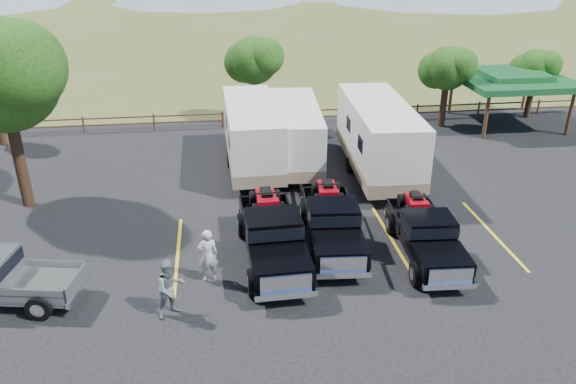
{
  "coord_description": "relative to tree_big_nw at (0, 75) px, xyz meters",
  "views": [
    {
      "loc": [
        -4.3,
        -13.78,
        10.63
      ],
      "look_at": [
        -1.78,
        5.49,
        1.6
      ],
      "focal_mm": 35.0,
      "sensor_mm": 36.0,
      "label": 1
    }
  ],
  "objects": [
    {
      "name": "ground",
      "position": [
        12.55,
        -9.03,
        -5.6
      ],
      "size": [
        320.0,
        320.0,
        0.0
      ],
      "primitive_type": "plane",
      "color": "#4B5323",
      "rests_on": "ground"
    },
    {
      "name": "asphalt_lot",
      "position": [
        12.55,
        -6.03,
        -5.58
      ],
      "size": [
        44.0,
        34.0,
        0.04
      ],
      "primitive_type": "cube",
      "color": "black",
      "rests_on": "ground"
    },
    {
      "name": "stall_lines",
      "position": [
        12.55,
        -5.03,
        -5.55
      ],
      "size": [
        12.12,
        5.5,
        0.01
      ],
      "color": "yellow",
      "rests_on": "asphalt_lot"
    },
    {
      "name": "tree_big_nw",
      "position": [
        0.0,
        0.0,
        0.0
      ],
      "size": [
        5.54,
        5.18,
        7.84
      ],
      "color": "black",
      "rests_on": "ground"
    },
    {
      "name": "tree_ne_a",
      "position": [
        21.52,
        7.99,
        -2.11
      ],
      "size": [
        3.11,
        2.92,
        4.76
      ],
      "color": "black",
      "rests_on": "ground"
    },
    {
      "name": "tree_ne_b",
      "position": [
        27.52,
        8.99,
        -2.47
      ],
      "size": [
        2.77,
        2.59,
        4.27
      ],
      "color": "black",
      "rests_on": "ground"
    },
    {
      "name": "tree_north",
      "position": [
        10.52,
        9.99,
        -1.76
      ],
      "size": [
        3.46,
        3.24,
        5.25
      ],
      "color": "black",
      "rests_on": "ground"
    },
    {
      "name": "rail_fence",
      "position": [
        14.55,
        9.47,
        -4.99
      ],
      "size": [
        36.12,
        0.12,
        1.0
      ],
      "color": "#533823",
      "rests_on": "ground"
    },
    {
      "name": "pavilion",
      "position": [
        25.55,
        7.97,
        -2.81
      ],
      "size": [
        6.2,
        6.2,
        3.22
      ],
      "color": "#533823",
      "rests_on": "ground"
    },
    {
      "name": "rig_left",
      "position": [
        9.93,
        -5.68,
        -4.57
      ],
      "size": [
        2.3,
        6.16,
        2.04
      ],
      "rotation": [
        0.0,
        0.0,
        0.03
      ],
      "color": "black",
      "rests_on": "asphalt_lot"
    },
    {
      "name": "rig_center",
      "position": [
        12.21,
        -4.93,
        -4.62
      ],
      "size": [
        2.38,
        5.92,
        1.94
      ],
      "rotation": [
        0.0,
        0.0,
        -0.07
      ],
      "color": "black",
      "rests_on": "asphalt_lot"
    },
    {
      "name": "rig_right",
      "position": [
        15.37,
        -6.12,
        -4.68
      ],
      "size": [
        2.19,
        5.55,
        1.82
      ],
      "rotation": [
        0.0,
        0.0,
        -0.06
      ],
      "color": "black",
      "rests_on": "asphalt_lot"
    },
    {
      "name": "trailer_left",
      "position": [
        9.86,
        2.84,
        -3.88
      ],
      "size": [
        2.52,
        9.21,
        3.2
      ],
      "rotation": [
        0.0,
        0.0,
        0.02
      ],
      "color": "white",
      "rests_on": "asphalt_lot"
    },
    {
      "name": "trailer_center",
      "position": [
        11.97,
        2.98,
        -3.97
      ],
      "size": [
        2.74,
        8.74,
        3.03
      ],
      "rotation": [
        0.0,
        0.0,
        -0.07
      ],
      "color": "white",
      "rests_on": "asphalt_lot"
    },
    {
      "name": "trailer_right",
      "position": [
        15.65,
        1.26,
        -3.75
      ],
      "size": [
        2.95,
        9.98,
        3.46
      ],
      "rotation": [
        0.0,
        0.0,
        -0.05
      ],
      "color": "white",
      "rests_on": "asphalt_lot"
    },
    {
      "name": "person_a",
      "position": [
        7.68,
        -6.79,
        -4.61
      ],
      "size": [
        0.77,
        0.58,
        1.89
      ],
      "primitive_type": "imported",
      "rotation": [
        0.0,
        0.0,
        3.34
      ],
      "color": "#BBBBBB",
      "rests_on": "asphalt_lot"
    },
    {
      "name": "person_b",
      "position": [
        6.58,
        -8.52,
        -4.61
      ],
      "size": [
        1.16,
        1.09,
        1.89
      ],
      "primitive_type": "imported",
      "rotation": [
        0.0,
        0.0,
        0.56
      ],
      "color": "slate",
      "rests_on": "asphalt_lot"
    }
  ]
}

